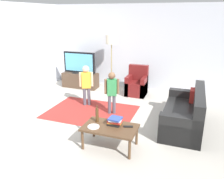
# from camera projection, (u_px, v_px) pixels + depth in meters

# --- Properties ---
(ground) EXTENTS (7.80, 7.80, 0.00)m
(ground) POSITION_uv_depth(u_px,v_px,m) (103.00, 124.00, 5.20)
(ground) COLOR #B2ADA3
(wall_back) EXTENTS (6.00, 0.12, 2.70)m
(wall_back) POSITION_uv_depth(u_px,v_px,m) (137.00, 47.00, 7.45)
(wall_back) COLOR silver
(wall_back) RESTS_ON ground
(area_rug) EXTENTS (2.20, 1.60, 0.01)m
(area_rug) POSITION_uv_depth(u_px,v_px,m) (91.00, 112.00, 5.86)
(area_rug) COLOR #9E2D28
(area_rug) RESTS_ON ground
(tv_stand) EXTENTS (1.20, 0.44, 0.50)m
(tv_stand) POSITION_uv_depth(u_px,v_px,m) (80.00, 80.00, 7.75)
(tv_stand) COLOR #4C3828
(tv_stand) RESTS_ON ground
(tv) EXTENTS (1.10, 0.28, 0.71)m
(tv) POSITION_uv_depth(u_px,v_px,m) (79.00, 63.00, 7.54)
(tv) COLOR black
(tv) RESTS_ON tv_stand
(couch) EXTENTS (0.80, 1.80, 0.86)m
(couch) POSITION_uv_depth(u_px,v_px,m) (187.00, 115.00, 5.00)
(couch) COLOR black
(couch) RESTS_ON ground
(armchair) EXTENTS (0.60, 0.60, 0.90)m
(armchair) POSITION_uv_depth(u_px,v_px,m) (137.00, 85.00, 7.05)
(armchair) COLOR maroon
(armchair) RESTS_ON ground
(floor_lamp) EXTENTS (0.36, 0.36, 1.78)m
(floor_lamp) POSITION_uv_depth(u_px,v_px,m) (111.00, 42.00, 7.12)
(floor_lamp) COLOR #262626
(floor_lamp) RESTS_ON ground
(child_near_tv) EXTENTS (0.35, 0.21, 1.10)m
(child_near_tv) POSITION_uv_depth(u_px,v_px,m) (86.00, 82.00, 6.10)
(child_near_tv) COLOR #4C4C59
(child_near_tv) RESTS_ON ground
(child_center) EXTENTS (0.34, 0.20, 1.07)m
(child_center) POSITION_uv_depth(u_px,v_px,m) (112.00, 89.00, 5.58)
(child_center) COLOR #4C4C59
(child_center) RESTS_ON ground
(coffee_table) EXTENTS (1.00, 0.60, 0.42)m
(coffee_table) POSITION_uv_depth(u_px,v_px,m) (110.00, 129.00, 4.22)
(coffee_table) COLOR #513823
(coffee_table) RESTS_ON ground
(book_stack) EXTENTS (0.28, 0.25, 0.14)m
(book_stack) POSITION_uv_depth(u_px,v_px,m) (115.00, 121.00, 4.27)
(book_stack) COLOR black
(book_stack) RESTS_ON coffee_table
(bottle) EXTENTS (0.06, 0.06, 0.34)m
(bottle) POSITION_uv_depth(u_px,v_px,m) (97.00, 115.00, 4.35)
(bottle) COLOR #4C3319
(bottle) RESTS_ON coffee_table
(tv_remote) EXTENTS (0.18, 0.10, 0.02)m
(tv_remote) POSITION_uv_depth(u_px,v_px,m) (128.00, 127.00, 4.19)
(tv_remote) COLOR black
(tv_remote) RESTS_ON coffee_table
(plate) EXTENTS (0.22, 0.22, 0.02)m
(plate) POSITION_uv_depth(u_px,v_px,m) (93.00, 127.00, 4.19)
(plate) COLOR white
(plate) RESTS_ON coffee_table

